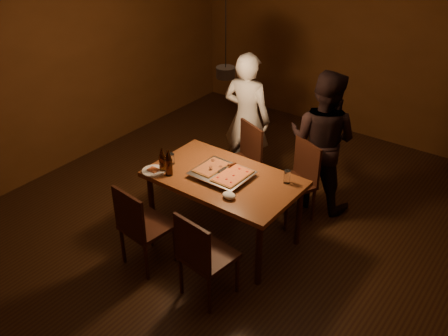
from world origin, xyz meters
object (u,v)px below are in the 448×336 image
Objects in this scene: plate_slice at (153,171)px; beer_bottle_b at (169,163)px; dining_table at (224,183)px; beer_bottle_a at (162,160)px; chair_near_right at (202,251)px; diner_white at (247,119)px; chair_far_left at (243,155)px; pizza_tray at (222,175)px; pendant_lamp at (226,71)px; diner_dark at (322,141)px; chair_near_left at (139,221)px; chair_far_right at (298,174)px.

beer_bottle_b is at bearing 15.62° from plate_slice.
dining_table is 5.81× the size of beer_bottle_a.
chair_near_right is 2.17m from diner_white.
chair_far_left reaches higher than plate_slice.
beer_bottle_a reaches higher than pizza_tray.
plate_slice is 1.24m from pendant_lamp.
chair_far_left is at bearing 112.00° from diner_white.
chair_near_right is 1.88× the size of beer_bottle_a.
diner_dark is 1.49m from pendant_lamp.
beer_bottle_a reaches higher than chair_near_right.
beer_bottle_a is 1.78m from diner_dark.
chair_near_left is 2.08× the size of plate_slice.
pizza_tray is 0.34× the size of diner_white.
pendant_lamp reaches higher than pizza_tray.
chair_near_left is at bearing 88.87° from chair_far_right.
chair_far_right is 1.14× the size of chair_near_left.
chair_near_right is at bearing -64.14° from pendant_lamp.
pizza_tray is at bearing 32.96° from beer_bottle_b.
beer_bottle_b is (-0.82, 0.52, 0.35)m from chair_near_right.
chair_far_right is 1.02m from diner_white.
chair_far_right is at bearing 151.72° from diner_white.
beer_bottle_b is at bearing 154.34° from chair_near_right.
pizza_tray is at bearing -62.43° from pendant_lamp.
diner_white is (-0.51, 1.15, 0.14)m from dining_table.
chair_near_left is at bearing -80.62° from beer_bottle_b.
chair_near_right is (0.68, -1.62, 0.00)m from chair_far_left.
chair_far_left is 1.21m from plate_slice.
pizza_tray is 0.34× the size of diner_dark.
chair_far_right is at bearing -157.84° from chair_far_left.
pizza_tray is 0.70m from plate_slice.
pendant_lamp is (0.40, -0.96, 0.95)m from diner_white.
dining_table is at bearing 28.70° from plate_slice.
chair_near_left is 1.00× the size of chair_near_right.
diner_white reaches higher than beer_bottle_b.
diner_dark reaches higher than dining_table.
chair_near_left is (-0.77, -1.64, 0.00)m from chair_far_right.
chair_far_left is 2.12× the size of beer_bottle_a.
beer_bottle_b is at bearing -151.59° from pizza_tray.
chair_near_left is (-0.37, -0.83, -0.14)m from dining_table.
pizza_tray is (-0.02, -0.01, 0.10)m from dining_table.
diner_dark is at bearing 54.01° from plate_slice.
dining_table is 0.91m from chair_near_right.
dining_table is 0.10m from pizza_tray.
chair_far_left reaches higher than dining_table.
chair_far_left is 0.48m from diner_white.
chair_far_left is 1.39m from pendant_lamp.
diner_dark is (0.10, 1.99, 0.27)m from chair_near_right.
pendant_lamp reaches higher than chair_far_right.
beer_bottle_b is at bearing 104.71° from chair_far_left.
chair_near_right is at bearing 83.04° from diner_dark.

